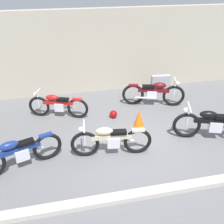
{
  "coord_description": "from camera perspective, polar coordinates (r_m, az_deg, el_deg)",
  "views": [
    {
      "loc": [
        -1.9,
        -5.67,
        4.3
      ],
      "look_at": [
        -0.47,
        0.86,
        0.55
      ],
      "focal_mm": 41.75,
      "sensor_mm": 36.0,
      "label": 1
    }
  ],
  "objects": [
    {
      "name": "helmet",
      "position": [
        8.41,
        0.3,
        -0.48
      ],
      "size": [
        0.25,
        0.25,
        0.25
      ],
      "primitive_type": "sphere",
      "color": "maroon",
      "rests_on": "ground_plane"
    },
    {
      "name": "traffic_cone",
      "position": [
        7.94,
        5.94,
        -1.35
      ],
      "size": [
        0.32,
        0.32,
        0.55
      ],
      "primitive_type": "cone",
      "color": "orange",
      "rests_on": "ground_plane"
    },
    {
      "name": "motorcycle_black",
      "position": [
        7.74,
        21.24,
        -2.48
      ],
      "size": [
        2.14,
        0.94,
        1.0
      ],
      "rotation": [
        0.0,
        0.0,
        2.81
      ],
      "color": "black",
      "rests_on": "ground_plane"
    },
    {
      "name": "building_wall",
      "position": [
        10.0,
        -0.93,
        13.18
      ],
      "size": [
        18.0,
        0.3,
        3.06
      ],
      "primitive_type": "cube",
      "color": "#B2A893",
      "rests_on": "ground_plane"
    },
    {
      "name": "stone_marker",
      "position": [
        9.98,
        10.51,
        5.75
      ],
      "size": [
        0.72,
        0.24,
        0.8
      ],
      "primitive_type": "cube",
      "rotation": [
        0.0,
        0.0,
        -0.06
      ],
      "color": "#9E9EA3",
      "rests_on": "ground_plane"
    },
    {
      "name": "ground_plane",
      "position": [
        7.37,
        5.04,
        -6.55
      ],
      "size": [
        40.0,
        40.0,
        0.0
      ],
      "primitive_type": "plane",
      "color": "slate"
    },
    {
      "name": "motorcycle_cream",
      "position": [
        6.64,
        -0.26,
        -6.14
      ],
      "size": [
        2.08,
        0.58,
        0.93
      ],
      "rotation": [
        0.0,
        0.0,
        3.02
      ],
      "color": "black",
      "rests_on": "ground_plane"
    },
    {
      "name": "motorcycle_blue",
      "position": [
        6.59,
        -19.83,
        -8.45
      ],
      "size": [
        2.02,
        0.89,
        0.94
      ],
      "rotation": [
        0.0,
        0.0,
        3.47
      ],
      "color": "black",
      "rests_on": "ground_plane"
    },
    {
      "name": "curb_strip",
      "position": [
        5.97,
        10.59,
        -16.57
      ],
      "size": [
        18.0,
        0.24,
        0.12
      ],
      "primitive_type": "cube",
      "color": "#B7B2A8",
      "rests_on": "ground_plane"
    },
    {
      "name": "motorcycle_maroon",
      "position": [
        9.16,
        9.16,
        4.14
      ],
      "size": [
        2.1,
        0.85,
        0.97
      ],
      "rotation": [
        0.0,
        0.0,
        -0.29
      ],
      "color": "black",
      "rests_on": "ground_plane"
    },
    {
      "name": "motorcycle_red",
      "position": [
        8.51,
        -11.82,
        1.49
      ],
      "size": [
        1.88,
        0.81,
        0.88
      ],
      "rotation": [
        0.0,
        0.0,
        2.82
      ],
      "color": "black",
      "rests_on": "ground_plane"
    }
  ]
}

